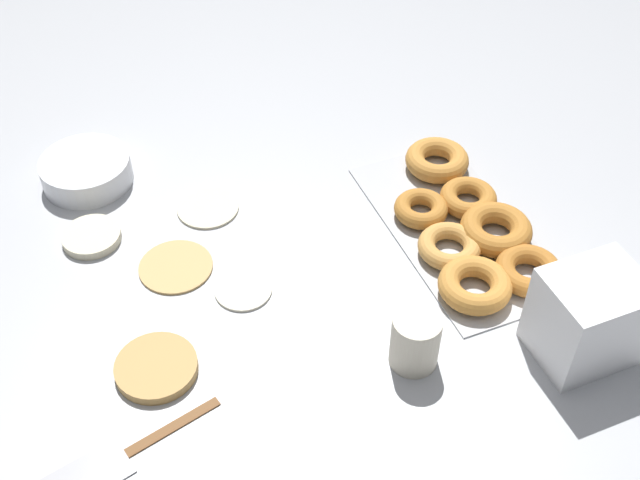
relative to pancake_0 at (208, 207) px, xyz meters
The scene contains 11 objects.
ground_plane 0.16m from the pancake_0, behind, with size 3.00×3.00×0.00m, color #B2B5BA.
pancake_0 is the anchor object (origin of this frame).
pancake_1 0.33m from the pancake_0, 151.29° to the left, with size 0.11×0.11×0.01m, color tan.
pancake_2 0.19m from the pancake_0, 90.41° to the left, with size 0.09×0.09×0.01m, color beige.
pancake_3 0.14m from the pancake_0, 142.80° to the left, with size 0.11×0.11×0.01m, color tan.
pancake_4 0.20m from the pancake_0, behind, with size 0.09×0.09×0.01m, color silver.
donut_tray 0.43m from the pancake_0, 120.86° to the right, with size 0.40×0.20×0.04m.
batter_bowl 0.23m from the pancake_0, 49.15° to the left, with size 0.15×0.15×0.05m.
container_stack 0.62m from the pancake_0, 140.40° to the right, with size 0.11×0.13×0.14m.
paper_cup 0.44m from the pancake_0, 156.99° to the right, with size 0.07×0.07×0.08m.
spatula 0.48m from the pancake_0, 148.17° to the left, with size 0.09×0.25×0.01m.
Camera 1 is at (-0.83, 0.23, 0.90)m, focal length 45.00 mm.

